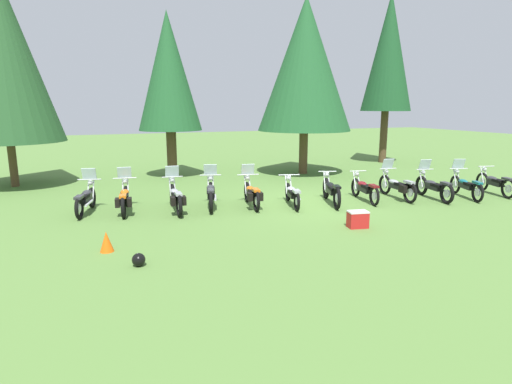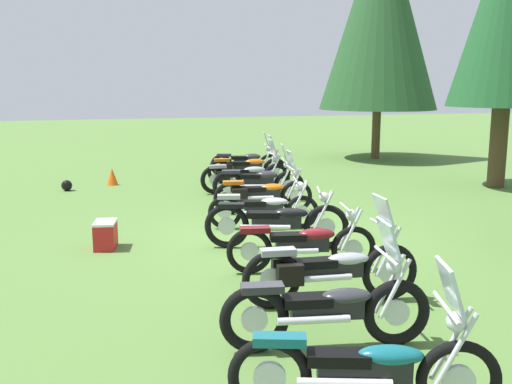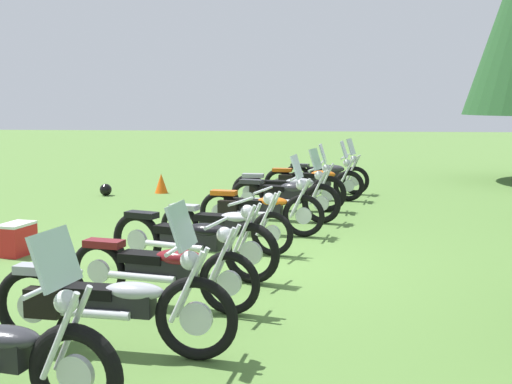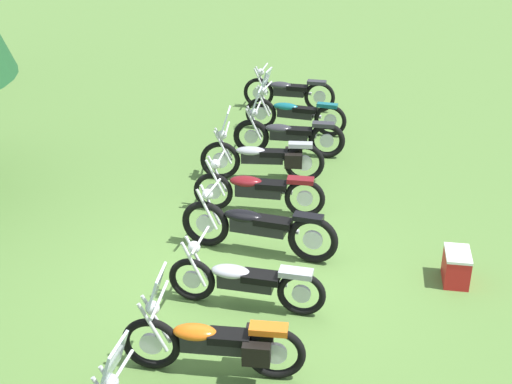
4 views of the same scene
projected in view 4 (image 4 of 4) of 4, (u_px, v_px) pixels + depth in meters
The scene contains 10 objects.
ground_plane at pixel (242, 279), 10.06m from camera, with size 80.00×80.00×0.00m, color #547A38.
motorcycle_4 at pixel (215, 341), 8.06m from camera, with size 0.81×2.17×1.37m.
motorcycle_5 at pixel (245, 280), 9.28m from camera, with size 0.85×2.11×0.98m.
motorcycle_6 at pixel (257, 227), 10.51m from camera, with size 0.99×2.37×1.04m.
motorcycle_7 at pixel (258, 189), 11.72m from camera, with size 0.73×2.22×1.00m.
motorcycle_8 at pixel (264, 157), 12.89m from camera, with size 0.71×2.31×1.39m.
motorcycle_9 at pixel (288, 134), 13.96m from camera, with size 0.71×2.24×1.38m.
motorcycle_10 at pixel (294, 112), 15.14m from camera, with size 0.96×2.17×1.36m.
motorcycle_11 at pixel (288, 91), 16.47m from camera, with size 0.79×2.15×1.02m.
picnic_cooler at pixel (456, 267), 9.92m from camera, with size 0.60×0.45×0.47m.
Camera 4 is at (-8.49, 0.10, 5.56)m, focal length 48.94 mm.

